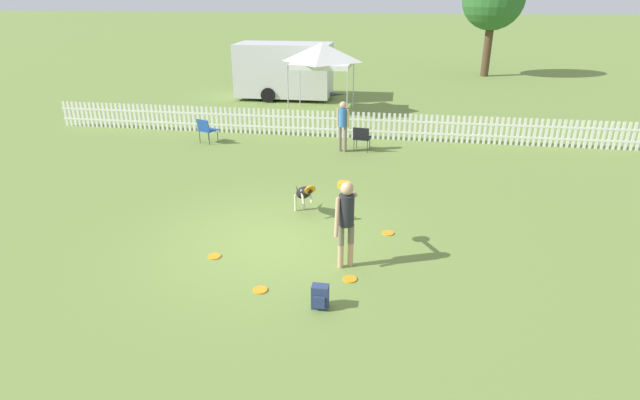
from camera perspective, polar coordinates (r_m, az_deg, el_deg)
ground_plane at (r=10.46m, az=-5.28°, el=-4.78°), size 240.00×240.00×0.00m
handler_person at (r=9.12m, az=2.99°, el=-1.51°), size 0.45×1.12×1.70m
leaping_dog at (r=11.40m, az=-1.85°, el=0.82°), size 0.71×1.09×0.92m
frisbee_near_handler at (r=9.15m, az=3.43°, el=-9.01°), size 0.25×0.25×0.02m
frisbee_near_dog at (r=8.89m, az=-6.85°, el=-10.17°), size 0.25×0.25×0.02m
frisbee_midfield at (r=10.07m, az=-11.99°, el=-6.32°), size 0.25×0.25×0.02m
frisbee_far_scatter at (r=10.86m, az=7.77°, el=-3.76°), size 0.25×0.25×0.02m
backpack_on_grass at (r=8.30m, az=0.01°, el=-11.02°), size 0.28×0.23×0.41m
picket_fence at (r=17.88m, az=1.18°, el=8.66°), size 20.84×0.04×0.94m
folding_chair_blue_left at (r=16.27m, az=4.78°, el=7.22°), size 0.57×0.59×0.82m
folding_chair_center at (r=17.56m, az=-12.89°, el=7.96°), size 0.66×0.67×0.85m
canopy_tent_main at (r=21.37m, az=0.24°, el=16.26°), size 2.45×2.45×2.89m
spectator_standing at (r=16.09m, az=2.63°, el=8.94°), size 0.40×0.27×1.63m
equipment_trailer at (r=24.73m, az=-4.09°, el=14.63°), size 5.28×2.46×2.58m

